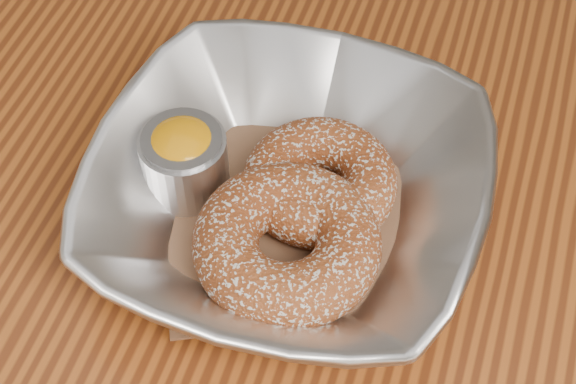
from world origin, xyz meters
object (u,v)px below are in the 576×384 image
(donut_front, at_px, (287,243))
(ramekin, at_px, (184,159))
(serving_bowl, at_px, (288,195))
(donut_back, at_px, (320,182))
(table, at_px, (111,323))

(donut_front, bearing_deg, ramekin, 154.81)
(serving_bowl, relative_size, ramekin, 4.40)
(serving_bowl, bearing_deg, donut_back, 48.30)
(table, xyz_separation_m, donut_front, (0.12, 0.02, 0.13))
(serving_bowl, relative_size, donut_back, 2.50)
(serving_bowl, bearing_deg, ramekin, 177.69)
(table, height_order, donut_front, donut_front)
(table, relative_size, donut_back, 13.53)
(ramekin, bearing_deg, donut_back, 9.73)
(donut_back, height_order, ramekin, ramekin)
(ramekin, bearing_deg, donut_front, -25.19)
(serving_bowl, distance_m, donut_back, 0.02)
(table, distance_m, donut_front, 0.17)
(table, distance_m, serving_bowl, 0.17)
(donut_front, relative_size, ramekin, 2.04)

